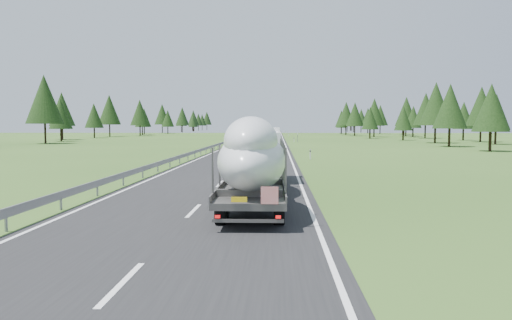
{
  "coord_description": "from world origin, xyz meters",
  "views": [
    {
      "loc": [
        3.29,
        -19.23,
        3.37
      ],
      "look_at": [
        2.31,
        3.3,
        1.79
      ],
      "focal_mm": 35.0,
      "sensor_mm": 36.0,
      "label": 1
    }
  ],
  "objects_px": {
    "distant_car_dark": "(277,133)",
    "highway_sign": "(297,133)",
    "distant_car_blue": "(266,130)",
    "boat_truck": "(256,156)",
    "distant_van": "(261,135)"
  },
  "relations": [
    {
      "from": "distant_car_dark",
      "to": "highway_sign",
      "type": "bearing_deg",
      "value": -83.27
    },
    {
      "from": "highway_sign",
      "to": "distant_car_blue",
      "type": "distance_m",
      "value": 169.35
    },
    {
      "from": "boat_truck",
      "to": "distant_car_dark",
      "type": "height_order",
      "value": "boat_truck"
    },
    {
      "from": "boat_truck",
      "to": "distant_car_blue",
      "type": "bearing_deg",
      "value": 91.19
    },
    {
      "from": "distant_car_dark",
      "to": "distant_car_blue",
      "type": "xyz_separation_m",
      "value": [
        -5.71,
        86.66,
        0.05
      ]
    },
    {
      "from": "highway_sign",
      "to": "distant_car_dark",
      "type": "xyz_separation_m",
      "value": [
        -4.27,
        82.4,
        -1.15
      ]
    },
    {
      "from": "boat_truck",
      "to": "distant_car_dark",
      "type": "bearing_deg",
      "value": 89.78
    },
    {
      "from": "distant_car_dark",
      "to": "distant_van",
      "type": "bearing_deg",
      "value": -90.41
    },
    {
      "from": "boat_truck",
      "to": "distant_van",
      "type": "distance_m",
      "value": 105.39
    },
    {
      "from": "boat_truck",
      "to": "distant_car_blue",
      "type": "height_order",
      "value": "boat_truck"
    },
    {
      "from": "highway_sign",
      "to": "distant_car_blue",
      "type": "relative_size",
      "value": 0.6
    },
    {
      "from": "distant_van",
      "to": "highway_sign",
      "type": "bearing_deg",
      "value": -79.13
    },
    {
      "from": "highway_sign",
      "to": "distant_van",
      "type": "distance_m",
      "value": 30.2
    },
    {
      "from": "highway_sign",
      "to": "distant_van",
      "type": "bearing_deg",
      "value": 105.68
    },
    {
      "from": "boat_truck",
      "to": "highway_sign",
      "type": "bearing_deg",
      "value": 86.33
    }
  ]
}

